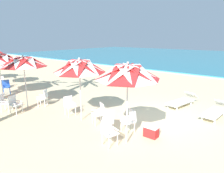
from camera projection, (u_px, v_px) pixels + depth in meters
The scene contains 18 objects.
ground_plane at pixel (156, 118), 8.99m from camera, with size 80.00×80.00×0.00m, color beige.
surf_foam at pixel (218, 78), 17.56m from camera, with size 80.00×0.70×0.01m, color white.
beach_umbrella_0 at pixel (128, 74), 6.32m from camera, with size 2.06×2.06×2.76m.
plastic_chair_0 at pixel (109, 131), 6.69m from camera, with size 0.56×0.53×0.87m.
plastic_chair_1 at pixel (130, 120), 7.59m from camera, with size 0.57×0.59×0.87m.
plastic_chair_2 at pixel (108, 120), 7.55m from camera, with size 0.62×0.63×0.87m.
beach_umbrella_1 at pixel (80, 67), 8.26m from camera, with size 2.12×2.12×2.69m.
plastic_chair_3 at pixel (99, 112), 8.32m from camera, with size 0.60×0.61×0.87m.
plastic_chair_4 at pixel (69, 104), 9.29m from camera, with size 0.55×0.53×0.87m.
beach_umbrella_2 at pixel (23, 62), 9.71m from camera, with size 2.21×2.21×2.65m.
plastic_chair_5 at pixel (43, 97), 10.46m from camera, with size 0.63×0.63×0.87m.
plastic_chair_6 at pixel (15, 103), 9.44m from camera, with size 0.57×0.55×0.87m.
plastic_chair_7 at pixel (5, 101), 9.75m from camera, with size 0.63×0.63×0.87m.
plastic_chair_9 at pixel (6, 86), 12.75m from camera, with size 0.59×0.57×0.87m.
plastic_chair_10 at pixel (1, 82), 13.97m from camera, with size 0.58×0.56×0.87m.
sun_lounger_0 at pixel (216, 111), 9.11m from camera, with size 0.82×2.19×0.62m.
sun_lounger_1 at pixel (182, 101), 10.54m from camera, with size 1.05×2.23×0.62m.
cooler_box at pixel (151, 131), 7.29m from camera, with size 0.50×0.34×0.40m.
Camera 1 is at (3.77, -7.75, 3.50)m, focal length 32.81 mm.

